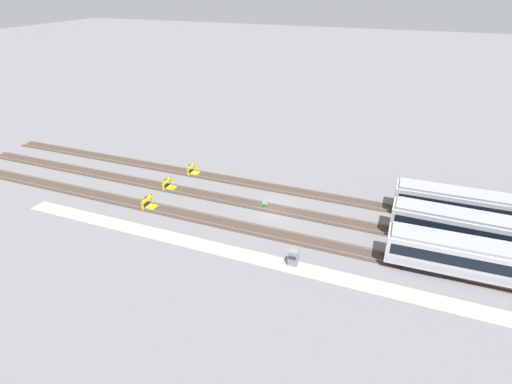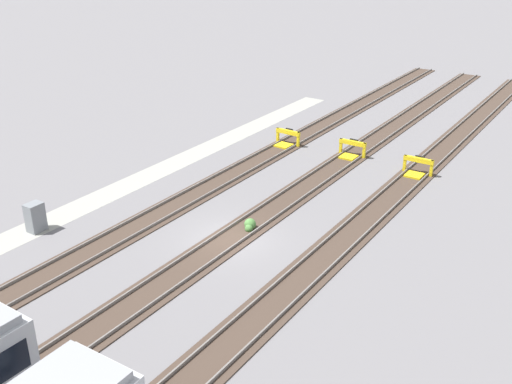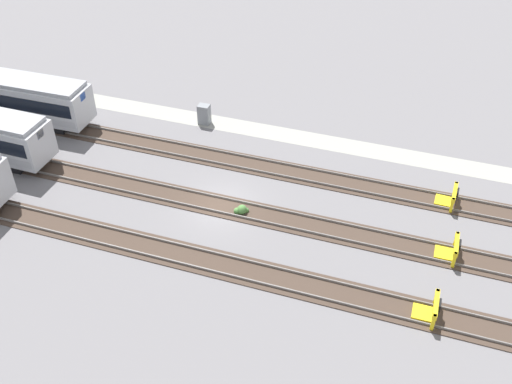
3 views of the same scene
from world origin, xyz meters
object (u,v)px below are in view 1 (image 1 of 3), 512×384
subway_car_front_row_right_inner (486,232)px  bumper_stop_middle_track (193,170)px  electrical_cabinet (293,258)px  weed_clump (264,204)px  bumper_stop_nearest_track (149,203)px  subway_car_front_row_leftmost (481,208)px  subway_car_front_row_centre (493,262)px  bumper_stop_near_inner_track (169,185)px

subway_car_front_row_right_inner → bumper_stop_middle_track: size_ratio=9.01×
subway_car_front_row_right_inner → electrical_cabinet: (-16.97, -9.24, -1.24)m
electrical_cabinet → subway_car_front_row_right_inner: bearing=28.6°
electrical_cabinet → weed_clump: bearing=124.4°
bumper_stop_nearest_track → weed_clump: bumper_stop_nearest_track is taller
bumper_stop_middle_track → electrical_cabinet: 23.59m
bumper_stop_nearest_track → subway_car_front_row_leftmost: bearing=15.7°
subway_car_front_row_right_inner → weed_clump: subway_car_front_row_right_inner is taller
weed_clump → subway_car_front_row_leftmost: bearing=11.8°
subway_car_front_row_centre → electrical_cabinet: bearing=-166.1°
bumper_stop_nearest_track → bumper_stop_near_inner_track: 5.07m
weed_clump → subway_car_front_row_centre: bearing=-12.6°
bumper_stop_middle_track → bumper_stop_nearest_track: bearing=-91.4°
bumper_stop_nearest_track → bumper_stop_middle_track: bearing=88.6°
subway_car_front_row_centre → bumper_stop_near_inner_track: 36.84m
subway_car_front_row_right_inner → weed_clump: (-23.43, 0.19, -1.80)m
weed_clump → subway_car_front_row_right_inner: bearing=-0.5°
subway_car_front_row_right_inner → bumper_stop_nearest_track: bearing=-172.0°
subway_car_front_row_leftmost → bumper_stop_middle_track: size_ratio=9.01×
subway_car_front_row_right_inner → weed_clump: size_ratio=19.61×
bumper_stop_near_inner_track → electrical_cabinet: bearing=-25.3°
bumper_stop_nearest_track → bumper_stop_near_inner_track: (-0.45, 5.05, 0.00)m
subway_car_front_row_leftmost → electrical_cabinet: bearing=-139.9°
electrical_cabinet → weed_clump: size_ratio=1.74×
subway_car_front_row_right_inner → bumper_stop_near_inner_track: size_ratio=9.01×
subway_car_front_row_right_inner → bumper_stop_middle_track: (-35.76, 5.02, -1.53)m
subway_car_front_row_centre → subway_car_front_row_right_inner: same height
bumper_stop_middle_track → weed_clump: bearing=-21.4°
bumper_stop_nearest_track → subway_car_front_row_centre: bearing=0.0°
weed_clump → bumper_stop_near_inner_track: bearing=-179.1°
subway_car_front_row_centre → bumper_stop_near_inner_track: (-36.46, 5.03, -1.53)m
subway_car_front_row_leftmost → bumper_stop_near_inner_track: size_ratio=9.01×
subway_car_front_row_leftmost → electrical_cabinet: size_ratio=11.27×
subway_car_front_row_leftmost → weed_clump: bearing=-168.2°
subway_car_front_row_right_inner → bumper_stop_near_inner_track: subway_car_front_row_right_inner is taller
bumper_stop_near_inner_track → bumper_stop_middle_track: 5.08m
subway_car_front_row_right_inner → bumper_stop_near_inner_track: (-36.46, -0.02, -1.53)m
bumper_stop_middle_track → subway_car_front_row_right_inner: bearing=-8.0°
subway_car_front_row_centre → weed_clump: bearing=167.4°
bumper_stop_near_inner_track → weed_clump: (13.04, 0.21, -0.27)m
subway_car_front_row_right_inner → bumper_stop_nearest_track: 36.40m
subway_car_front_row_right_inner → subway_car_front_row_leftmost: bearing=90.0°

